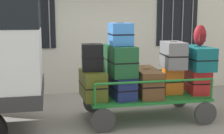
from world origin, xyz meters
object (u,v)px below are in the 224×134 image
object	(u,v)px
suitcase_right_middle	(198,58)
backpack	(200,36)
luggage_cart	(146,99)
suitcase_center_bottom	(147,82)
suitcase_midright_bottom	(172,81)
suitcase_right_bottom	(196,80)
suitcase_midleft_bottom	(120,86)
suitcase_midleft_middle	(120,60)
suitcase_midleft_top	(121,34)
suitcase_left_bottom	(93,84)
suitcase_midright_middle	(173,55)
suitcase_left_middle	(92,57)

from	to	relation	value
suitcase_right_middle	backpack	world-z (taller)	backpack
luggage_cart	suitcase_center_bottom	xyz separation A→B (m)	(-0.00, -0.00, 0.36)
suitcase_midright_bottom	suitcase_right_bottom	distance (m)	0.56
suitcase_right_bottom	backpack	bearing A→B (deg)	4.12
suitcase_midleft_bottom	suitcase_midleft_middle	world-z (taller)	suitcase_midleft_middle
luggage_cart	backpack	size ratio (longest dim) A/B	5.59
suitcase_midright_bottom	suitcase_midleft_top	bearing A→B (deg)	179.86
suitcase_midleft_top	suitcase_right_middle	xyz separation A→B (m)	(1.66, 0.03, -0.51)
suitcase_center_bottom	suitcase_midleft_middle	bearing A→B (deg)	178.35
suitcase_left_bottom	suitcase_midleft_middle	distance (m)	0.72
suitcase_right_bottom	luggage_cart	bearing A→B (deg)	-178.27
suitcase_midleft_top	suitcase_midright_middle	world-z (taller)	suitcase_midleft_top
suitcase_left_bottom	suitcase_center_bottom	distance (m)	1.11
luggage_cart	suitcase_left_bottom	size ratio (longest dim) A/B	2.88
luggage_cart	suitcase_midright_middle	distance (m)	1.06
suitcase_center_bottom	suitcase_right_bottom	bearing A→B (deg)	1.83
suitcase_midleft_top	backpack	xyz separation A→B (m)	(1.71, 0.06, -0.05)
suitcase_midleft_bottom	suitcase_right_middle	xyz separation A→B (m)	(1.66, 0.00, 0.52)
suitcase_midleft_top	suitcase_midleft_middle	bearing A→B (deg)	90.00
suitcase_midright_bottom	suitcase_midright_middle	distance (m)	0.54
luggage_cart	suitcase_midright_bottom	distance (m)	0.66
suitcase_midleft_bottom	suitcase_midleft_top	xyz separation A→B (m)	(0.00, -0.02, 1.03)
luggage_cart	suitcase_midleft_middle	xyz separation A→B (m)	(-0.55, 0.01, 0.82)
suitcase_left_middle	suitcase_right_middle	size ratio (longest dim) A/B	0.56
suitcase_left_middle	suitcase_midright_middle	size ratio (longest dim) A/B	0.73
luggage_cart	suitcase_midleft_middle	distance (m)	0.99
suitcase_center_bottom	suitcase_right_middle	bearing A→B (deg)	0.38
suitcase_midright_bottom	suitcase_left_bottom	bearing A→B (deg)	179.62
suitcase_midleft_bottom	suitcase_right_bottom	distance (m)	1.66
suitcase_midleft_middle	suitcase_center_bottom	world-z (taller)	suitcase_midleft_middle
suitcase_center_bottom	backpack	distance (m)	1.48
suitcase_left_bottom	suitcase_midleft_bottom	bearing A→B (deg)	1.58
luggage_cart	suitcase_center_bottom	distance (m)	0.36
suitcase_midleft_top	suitcase_midright_bottom	bearing A→B (deg)	-0.14
luggage_cart	suitcase_left_middle	distance (m)	1.42
suitcase_midleft_middle	suitcase_midleft_top	size ratio (longest dim) A/B	1.79
luggage_cart	suitcase_midleft_top	bearing A→B (deg)	-177.95
suitcase_center_bottom	suitcase_midright_bottom	bearing A→B (deg)	-2.13
luggage_cart	suitcase_midleft_middle	world-z (taller)	suitcase_midleft_middle
suitcase_midleft_middle	suitcase_right_bottom	size ratio (longest dim) A/B	1.17
suitcase_midleft_top	suitcase_right_bottom	distance (m)	1.94
suitcase_right_middle	backpack	bearing A→B (deg)	32.94
suitcase_midleft_top	suitcase_right_middle	size ratio (longest dim) A/B	0.57
suitcase_left_bottom	suitcase_midright_middle	bearing A→B (deg)	-0.25
suitcase_right_bottom	suitcase_right_middle	world-z (taller)	suitcase_right_middle
suitcase_midleft_top	suitcase_center_bottom	world-z (taller)	suitcase_midleft_top
suitcase_right_middle	suitcase_left_middle	bearing A→B (deg)	-179.93
luggage_cart	suitcase_midleft_bottom	distance (m)	0.63
suitcase_midright_middle	suitcase_right_bottom	distance (m)	0.79
suitcase_left_middle	suitcase_midleft_bottom	xyz separation A→B (m)	(0.55, 0.00, -0.59)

